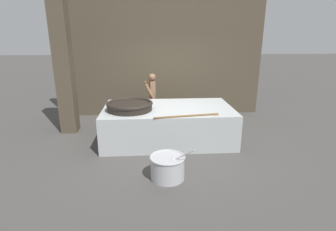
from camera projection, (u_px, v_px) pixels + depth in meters
The scene contains 8 objects.
ground_plane at pixel (168, 139), 6.58m from camera, with size 60.00×60.00×0.00m, color #474442.
back_wall at pixel (163, 54), 8.26m from camera, with size 6.27×0.24×3.87m, color #4C4233.
support_pillar at pixel (63, 59), 6.60m from camera, with size 0.40×0.40×3.87m, color #4C4233.
hearth_platform at pixel (168, 124), 6.46m from camera, with size 3.10×1.79×0.83m.
giant_wok_near at pixel (130, 106), 6.07m from camera, with size 1.07×1.07×0.20m.
stirring_paddle at pixel (189, 116), 5.61m from camera, with size 1.43×0.28×0.04m.
cook at pixel (152, 97), 7.56m from camera, with size 0.36×0.55×1.47m.
prep_bowl_vegetables at pixel (168, 166), 4.73m from camera, with size 0.76×0.64×0.67m.
Camera 1 is at (-0.41, -6.10, 2.51)m, focal length 28.00 mm.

